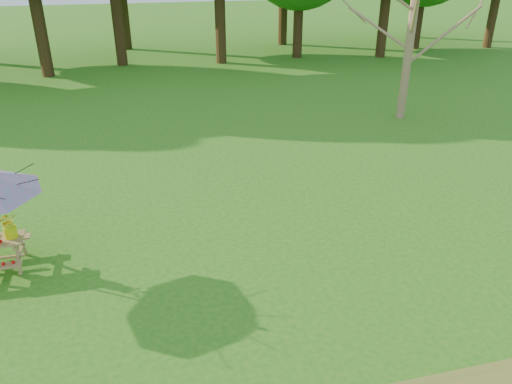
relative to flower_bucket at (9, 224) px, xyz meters
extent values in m
plane|color=#277015|center=(2.66, -2.61, -0.97)|extent=(120.00, 120.00, 0.00)
cylinder|color=#946E50|center=(12.81, 7.29, 1.72)|extent=(0.44, 0.44, 5.37)
cube|color=#936842|center=(-0.38, 0.53, -0.61)|extent=(1.20, 0.22, 0.04)
cylinder|color=#E0E40C|center=(0.00, 0.00, -0.18)|extent=(0.25, 0.25, 0.25)
imported|color=yellow|center=(0.00, 0.00, 0.07)|extent=(0.41, 0.39, 0.37)
camera|label=1|loc=(2.74, -9.71, 5.00)|focal=35.00mm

